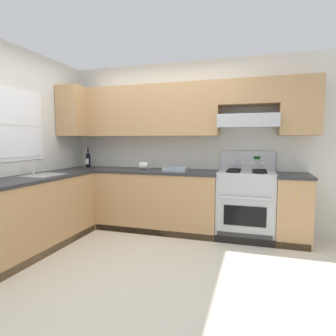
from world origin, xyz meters
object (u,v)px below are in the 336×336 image
object	(u,v)px
stove	(246,204)
paper_towel_roll	(144,166)
wine_bottle	(88,159)
bowl	(176,170)

from	to	relation	value
stove	paper_towel_roll	distance (m)	1.60
stove	wine_bottle	distance (m)	2.60
bowl	paper_towel_roll	distance (m)	0.56
bowl	stove	bearing A→B (deg)	4.32
bowl	paper_towel_roll	world-z (taller)	paper_towel_roll
bowl	wine_bottle	bearing A→B (deg)	174.46
stove	wine_bottle	world-z (taller)	wine_bottle
stove	bowl	world-z (taller)	stove
paper_towel_roll	stove	bearing A→B (deg)	-2.24
stove	wine_bottle	bearing A→B (deg)	178.27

